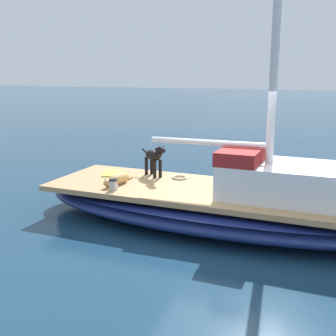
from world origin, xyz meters
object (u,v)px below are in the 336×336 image
(sailboat_main, at_px, (218,207))
(deck_towel, at_px, (112,173))
(coiled_rope, at_px, (180,177))
(deck_winch, at_px, (113,185))
(dog_black, at_px, (154,157))
(dog_tan, at_px, (118,179))

(sailboat_main, xyz_separation_m, deck_towel, (-0.47, -2.47, 0.34))
(coiled_rope, xyz_separation_m, deck_towel, (0.14, -1.50, -0.01))
(sailboat_main, relative_size, deck_winch, 34.97)
(dog_black, bearing_deg, dog_tan, -28.40)
(dog_tan, xyz_separation_m, deck_towel, (-0.70, -0.50, -0.09))
(dog_black, bearing_deg, deck_towel, -82.47)
(deck_towel, bearing_deg, dog_tan, 35.58)
(dog_black, distance_m, deck_towel, 1.03)
(sailboat_main, bearing_deg, deck_winch, -71.13)
(coiled_rope, bearing_deg, dog_black, -88.29)
(coiled_rope, bearing_deg, sailboat_main, 57.80)
(dog_tan, distance_m, deck_towel, 0.86)
(sailboat_main, height_order, deck_winch, deck_winch)
(sailboat_main, bearing_deg, dog_black, -111.22)
(deck_winch, xyz_separation_m, coiled_rope, (-1.24, 0.89, -0.08))
(dog_tan, xyz_separation_m, coiled_rope, (-0.84, 1.00, -0.08))
(sailboat_main, distance_m, coiled_rope, 1.19)
(dog_black, xyz_separation_m, dog_tan, (0.82, -0.44, -0.32))
(deck_winch, bearing_deg, coiled_rope, 144.50)
(dog_black, distance_m, dog_tan, 0.98)
(sailboat_main, distance_m, deck_winch, 2.00)
(dog_black, height_order, deck_towel, dog_black)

